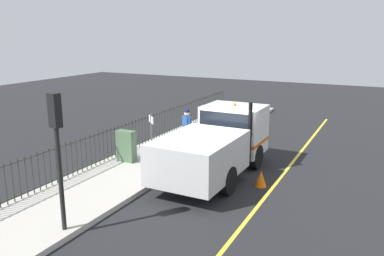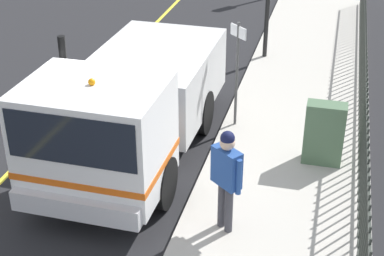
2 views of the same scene
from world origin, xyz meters
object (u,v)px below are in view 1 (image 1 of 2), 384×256
at_px(work_truck, 219,140).
at_px(street_sign, 152,138).
at_px(worker_standing, 187,125).
at_px(traffic_light_near, 57,134).
at_px(traffic_cone, 261,179).
at_px(utility_cabinet, 126,146).

distance_m(work_truck, street_sign, 2.59).
xyz_separation_m(worker_standing, street_sign, (-0.52, 3.67, 0.34)).
bearing_deg(traffic_light_near, worker_standing, 103.53).
bearing_deg(traffic_cone, street_sign, 20.78).
bearing_deg(work_truck, utility_cabinet, -167.77).
relative_size(work_truck, worker_standing, 3.31).
relative_size(work_truck, utility_cabinet, 4.80).
height_order(utility_cabinet, traffic_cone, utility_cabinet).
height_order(utility_cabinet, street_sign, street_sign).
height_order(traffic_cone, street_sign, street_sign).
bearing_deg(work_truck, traffic_light_near, -105.60).
xyz_separation_m(traffic_light_near, utility_cabinet, (1.89, -5.37, -1.94)).
bearing_deg(worker_standing, traffic_cone, 8.65).
relative_size(traffic_light_near, utility_cabinet, 2.87).
distance_m(worker_standing, traffic_cone, 4.80).
bearing_deg(work_truck, traffic_cone, -15.33).
relative_size(utility_cabinet, traffic_cone, 2.21).
height_order(traffic_light_near, utility_cabinet, traffic_light_near).
xyz_separation_m(worker_standing, utility_cabinet, (1.42, 2.53, -0.49)).
relative_size(work_truck, traffic_light_near, 1.67).
distance_m(work_truck, utility_cabinet, 3.81).
distance_m(utility_cabinet, traffic_cone, 5.53).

